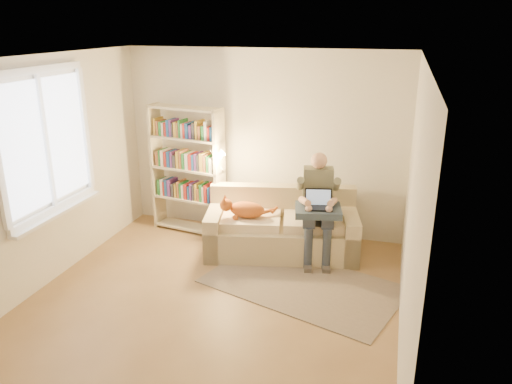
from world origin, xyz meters
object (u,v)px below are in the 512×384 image
(sofa, at_px, (282,230))
(bookshelf, at_px, (187,164))
(laptop, at_px, (316,203))
(cat, at_px, (245,209))
(person, at_px, (318,201))

(sofa, bearing_deg, bookshelf, 155.46)
(laptop, bearing_deg, cat, 171.11)
(person, xyz_separation_m, laptop, (-0.00, -0.12, 0.02))
(laptop, bearing_deg, person, 76.94)
(sofa, distance_m, cat, 0.60)
(sofa, relative_size, person, 1.52)
(sofa, height_order, cat, sofa)
(sofa, relative_size, bookshelf, 1.14)
(cat, bearing_deg, person, -1.52)
(cat, height_order, bookshelf, bookshelf)
(laptop, bearing_deg, bookshelf, 153.55)
(cat, height_order, laptop, laptop)
(bookshelf, bearing_deg, laptop, -5.26)
(sofa, bearing_deg, laptop, -32.21)
(laptop, distance_m, bookshelf, 2.01)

